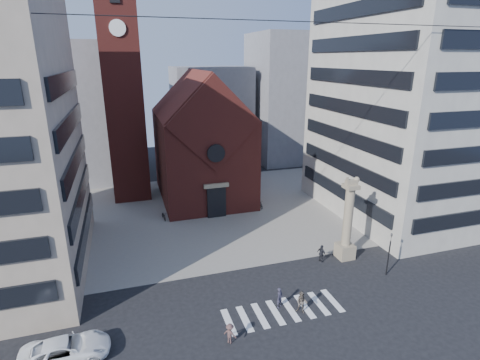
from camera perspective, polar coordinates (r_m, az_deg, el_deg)
name	(u,v)px	position (r m, az deg, el deg)	size (l,w,h in m)	color
ground	(263,291)	(34.29, 3.58, -16.54)	(120.00, 120.00, 0.00)	black
piazza	(213,211)	(50.34, -4.13, -4.69)	(46.00, 30.00, 0.05)	gray
zebra_crossing	(283,311)	(32.23, 6.55, -19.19)	(10.20, 3.20, 0.01)	white
church	(202,143)	(53.58, -5.83, 5.61)	(12.00, 16.65, 18.00)	maroon
campanile	(123,87)	(54.39, -17.42, 13.35)	(5.50, 5.50, 31.20)	maroon
building_right	(415,88)	(51.55, 25.15, 12.58)	(18.00, 22.00, 32.00)	#BCB8AA
bg_block_left	(60,114)	(67.50, -25.77, 9.11)	(16.00, 14.00, 22.00)	gray
bg_block_mid	(211,115)	(73.87, -4.45, 9.88)	(14.00, 12.00, 18.00)	gray
bg_block_right	(293,98)	(75.92, 8.15, 12.26)	(16.00, 14.00, 24.00)	gray
lion_column	(347,227)	(39.08, 16.02, -6.85)	(1.63, 1.60, 8.68)	tan
traffic_light	(389,253)	(37.86, 21.75, -10.30)	(0.13, 0.16, 4.30)	black
white_car	(66,350)	(29.96, -25.03, -22.44)	(2.65, 5.74, 1.59)	white
pedestrian_0	(280,298)	(32.10, 6.06, -17.40)	(0.64, 0.42, 1.76)	#2C2B3B
pedestrian_1	(302,302)	(31.71, 9.40, -17.93)	(0.91, 0.71, 1.88)	#574F46
pedestrian_2	(321,254)	(38.84, 12.31, -10.90)	(1.07, 0.45, 1.83)	black
pedestrian_3	(230,334)	(28.81, -1.54, -22.35)	(1.01, 0.58, 1.56)	#513836
scooter_0	(164,216)	(48.32, -11.53, -5.34)	(0.67, 1.93, 1.02)	black
scooter_1	(178,213)	(48.48, -9.37, -5.06)	(0.53, 1.88, 1.13)	black
scooter_2	(193,212)	(48.75, -7.23, -4.89)	(0.67, 1.93, 1.02)	black
scooter_3	(207,210)	(49.04, -5.12, -4.60)	(0.53, 1.88, 1.13)	black
scooter_4	(220,209)	(49.44, -3.03, -4.43)	(0.67, 1.93, 1.02)	black
scooter_5	(234,207)	(49.87, -0.98, -4.13)	(0.53, 1.88, 1.13)	black
scooter_6	(247,206)	(50.40, 1.03, -3.96)	(0.67, 1.93, 1.02)	black
scooter_7	(260,204)	(50.95, 2.99, -3.66)	(0.53, 1.88, 1.13)	black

